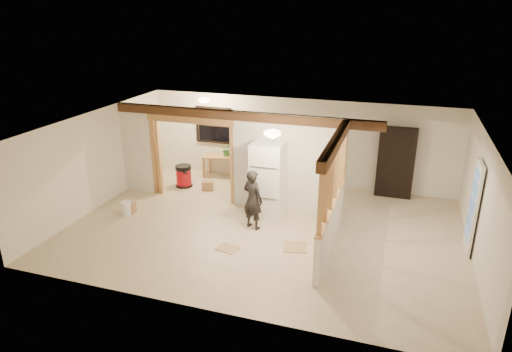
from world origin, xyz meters
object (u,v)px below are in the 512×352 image
(woman, at_px, (253,199))
(bookshelf, at_px, (396,163))
(work_table, at_px, (222,166))
(shop_vac, at_px, (184,176))
(refrigerator, at_px, (268,180))

(woman, distance_m, bookshelf, 4.32)
(work_table, bearing_deg, bookshelf, -9.07)
(work_table, xyz_separation_m, shop_vac, (-0.77, -1.06, -0.03))
(refrigerator, xyz_separation_m, shop_vac, (-2.88, 1.10, -0.62))
(woman, xyz_separation_m, bookshelf, (3.06, 3.04, 0.24))
(shop_vac, bearing_deg, woman, -34.42)
(refrigerator, height_order, shop_vac, refrigerator)
(refrigerator, xyz_separation_m, bookshelf, (2.93, 2.26, 0.02))
(work_table, bearing_deg, woman, -66.43)
(refrigerator, relative_size, shop_vac, 2.92)
(work_table, distance_m, shop_vac, 1.31)
(woman, height_order, work_table, woman)
(bookshelf, bearing_deg, shop_vac, -168.69)
(refrigerator, distance_m, work_table, 3.07)
(shop_vac, bearing_deg, refrigerator, -20.83)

